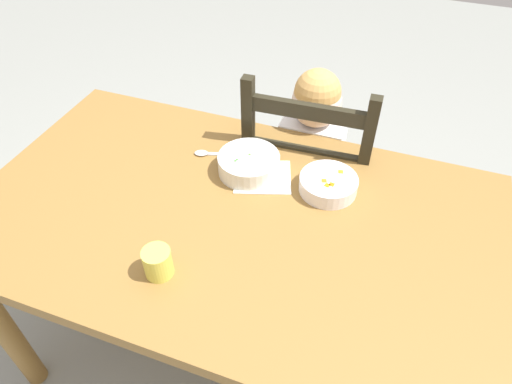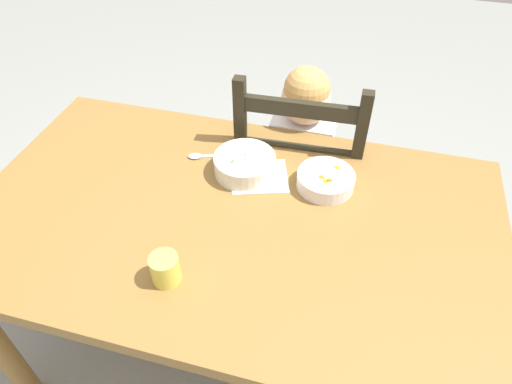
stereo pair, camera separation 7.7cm
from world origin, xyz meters
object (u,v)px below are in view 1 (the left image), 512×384
(spoon, at_px, (208,153))
(bowl_of_carrots, at_px, (328,184))
(dining_chair, at_px, (307,189))
(dining_table, at_px, (233,238))
(child_figure, at_px, (309,156))
(bowl_of_peas, at_px, (249,164))
(drinking_cup, at_px, (158,262))

(spoon, bearing_deg, bowl_of_carrots, -4.68)
(bowl_of_carrots, bearing_deg, spoon, 175.32)
(dining_chair, xyz_separation_m, bowl_of_carrots, (0.12, -0.30, 0.32))
(spoon, bearing_deg, dining_table, -51.99)
(dining_chair, distance_m, spoon, 0.49)
(dining_chair, height_order, child_figure, dining_chair)
(dining_chair, relative_size, child_figure, 1.03)
(dining_chair, height_order, bowl_of_peas, dining_chair)
(dining_table, distance_m, child_figure, 0.49)
(dining_chair, bearing_deg, spoon, -136.53)
(dining_chair, bearing_deg, drinking_cup, -105.25)
(bowl_of_peas, xyz_separation_m, drinking_cup, (-0.07, -0.43, 0.01))
(child_figure, xyz_separation_m, bowl_of_peas, (-0.12, -0.29, 0.16))
(dining_table, bearing_deg, drinking_cup, -109.92)
(drinking_cup, bearing_deg, child_figure, 74.86)
(dining_table, distance_m, drinking_cup, 0.30)
(drinking_cup, bearing_deg, bowl_of_peas, 80.40)
(spoon, relative_size, drinking_cup, 1.77)
(dining_table, relative_size, bowl_of_peas, 7.92)
(spoon, distance_m, drinking_cup, 0.47)
(dining_chair, distance_m, child_figure, 0.17)
(dining_chair, relative_size, drinking_cup, 12.80)
(dining_chair, distance_m, drinking_cup, 0.82)
(dining_chair, bearing_deg, bowl_of_carrots, -67.91)
(dining_table, relative_size, child_figure, 1.54)
(child_figure, distance_m, bowl_of_peas, 0.35)
(dining_table, distance_m, bowl_of_peas, 0.23)
(spoon, height_order, drinking_cup, drinking_cup)
(child_figure, relative_size, spoon, 6.99)
(bowl_of_carrots, distance_m, drinking_cup, 0.53)
(dining_chair, bearing_deg, dining_table, -102.77)
(drinking_cup, bearing_deg, dining_chair, 74.75)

